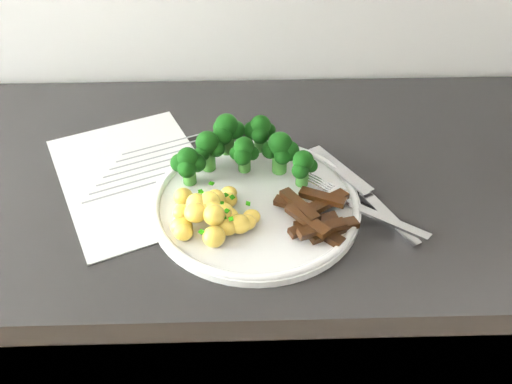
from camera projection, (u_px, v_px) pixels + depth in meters
name	position (u px, v px, depth m)	size (l,w,h in m)	color
counter	(220.00, 338.00, 1.16)	(2.31, 0.58, 0.87)	black
recipe_paper	(135.00, 176.00, 0.88)	(0.32, 0.37, 0.00)	silver
plate	(256.00, 203.00, 0.82)	(0.30, 0.30, 0.02)	white
broccoli	(242.00, 147.00, 0.85)	(0.22, 0.12, 0.08)	#2D6821
potatoes	(212.00, 214.00, 0.77)	(0.12, 0.12, 0.05)	#FBD74D
beef_strips	(315.00, 217.00, 0.78)	(0.12, 0.11, 0.03)	black
fork	(367.00, 209.00, 0.79)	(0.16, 0.15, 0.02)	silver
knife	(374.00, 204.00, 0.81)	(0.13, 0.23, 0.03)	silver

